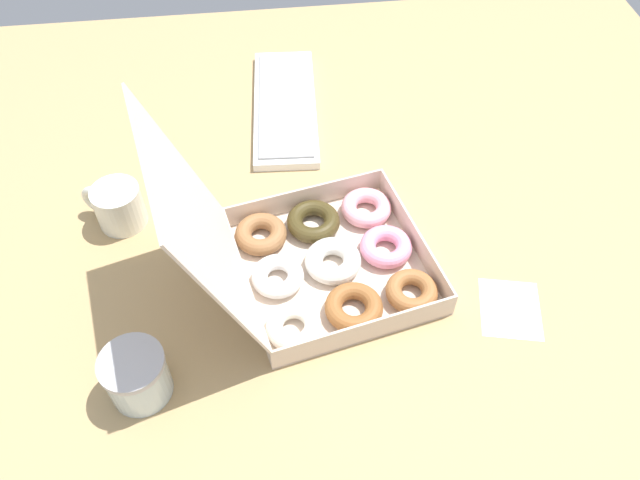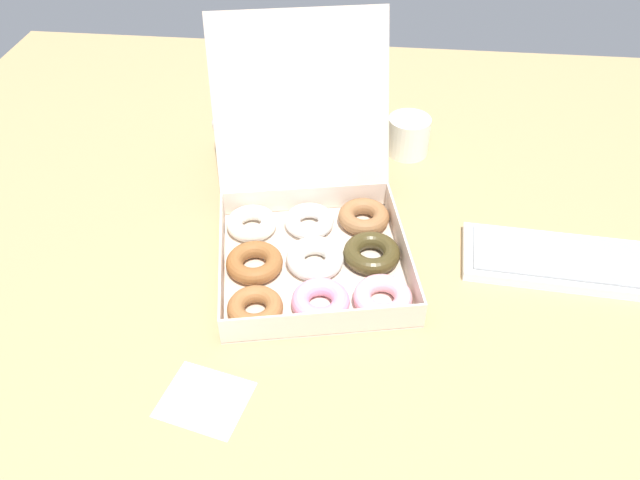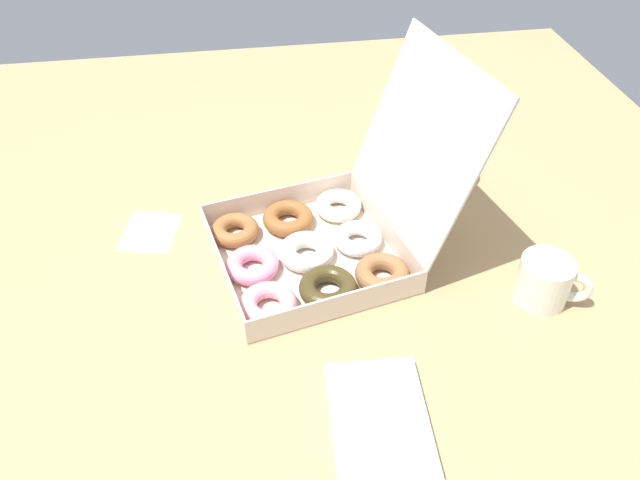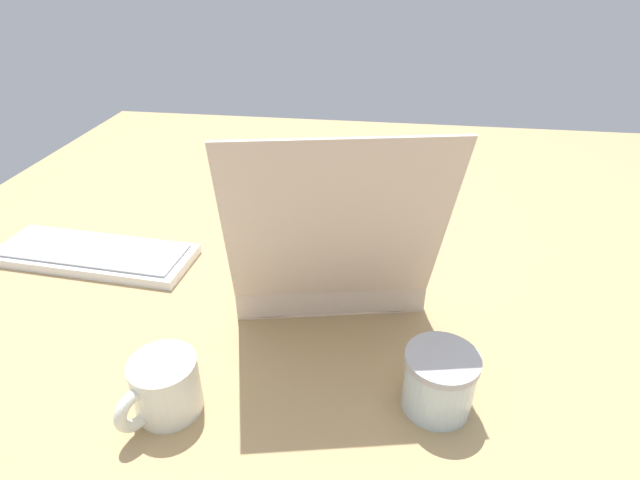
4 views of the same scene
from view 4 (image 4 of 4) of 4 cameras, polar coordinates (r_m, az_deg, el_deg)
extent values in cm
cube|color=tan|center=(97.50, 2.01, -3.20)|extent=(180.00, 180.00, 2.00)
cube|color=beige|center=(96.56, 0.50, -2.70)|extent=(36.95, 36.95, 0.40)
cube|color=beige|center=(97.39, 9.55, -1.03)|extent=(6.90, 30.52, 4.85)
cube|color=beige|center=(95.33, -8.75, -1.71)|extent=(6.90, 30.52, 4.85)
cube|color=beige|center=(108.39, -0.13, 2.95)|extent=(29.74, 6.73, 4.85)
cube|color=beige|center=(82.60, 1.34, -7.07)|extent=(29.74, 6.73, 4.85)
cube|color=beige|center=(68.57, 1.92, 1.41)|extent=(32.71, 17.14, 29.44)
torus|color=#9E6436|center=(105.55, 5.58, 1.39)|extent=(12.34, 12.34, 2.76)
torus|color=pink|center=(104.17, 0.02, 1.12)|extent=(11.27, 11.27, 2.89)
torus|color=#F7A5B4|center=(104.22, -5.41, 0.99)|extent=(12.25, 12.25, 2.89)
torus|color=#93592C|center=(96.85, 6.41, -1.61)|extent=(12.00, 12.00, 2.91)
torus|color=silver|center=(95.71, 0.38, -1.82)|extent=(12.13, 12.13, 3.15)
torus|color=#423719|center=(95.34, -5.48, -2.13)|extent=(12.75, 12.75, 2.94)
torus|color=white|center=(88.49, 7.66, -5.21)|extent=(12.31, 12.31, 2.84)
torus|color=white|center=(87.49, 0.89, -5.36)|extent=(12.36, 12.36, 2.78)
torus|color=#92623A|center=(87.24, -5.70, -5.66)|extent=(13.10, 13.10, 3.01)
cube|color=white|center=(107.37, -24.38, -1.57)|extent=(39.78, 15.99, 1.80)
cube|color=#999999|center=(106.84, -24.50, -1.07)|extent=(36.53, 13.65, 0.40)
cylinder|color=white|center=(70.51, -17.16, -15.60)|extent=(8.76, 8.76, 8.09)
torus|color=white|center=(68.93, -20.27, -17.68)|extent=(4.21, 6.15, 6.11)
cylinder|color=black|center=(68.71, -17.50, -14.10)|extent=(7.71, 7.71, 0.49)
cylinder|color=silver|center=(69.80, 13.39, -15.70)|extent=(9.17, 9.17, 7.73)
cylinder|color=#B2B2B7|center=(66.75, 13.85, -13.11)|extent=(9.63, 9.63, 1.00)
cube|color=white|center=(120.53, 8.00, 4.20)|extent=(13.58, 12.28, 0.15)
camera|label=1|loc=(0.95, 61.28, 39.25)|focal=35.00mm
camera|label=2|loc=(1.59, 1.18, 38.22)|focal=35.00mm
camera|label=3|loc=(1.31, -45.88, 32.97)|focal=35.00mm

